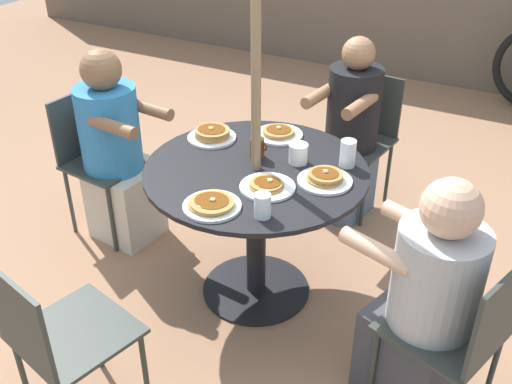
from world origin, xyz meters
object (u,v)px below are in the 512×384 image
patio_chair_south (462,330)px  pancake_plate_e (212,204)px  patio_chair_east (56,335)px  diner_west (349,137)px  pancake_plate_b (267,186)px  drinking_glass_a (348,153)px  patio_chair_north (97,153)px  diner_north (116,156)px  coffee_cup (298,153)px  pancake_plate_a (279,133)px  syrup_bottle (257,147)px  patio_chair_west (361,132)px  pancake_plate_d (325,178)px  diner_south (424,308)px  patio_table (256,199)px  drinking_glass_b (263,206)px  pancake_plate_c (212,135)px

patio_chair_south → pancake_plate_e: size_ratio=3.36×
patio_chair_east → diner_west: bearing=92.9°
pancake_plate_b → drinking_glass_a: (0.24, 0.37, 0.05)m
patio_chair_north → patio_chair_south: bearing=84.0°
diner_west → pancake_plate_b: 1.14m
diner_north → coffee_cup: diner_north is taller
pancake_plate_a → syrup_bottle: bearing=-87.7°
patio_chair_west → pancake_plate_e: 1.56m
pancake_plate_b → drinking_glass_a: bearing=56.6°
patio_chair_east → patio_chair_south: (1.36, 0.76, 0.00)m
patio_chair_north → coffee_cup: coffee_cup is taller
pancake_plate_d → syrup_bottle: (-0.39, 0.07, 0.04)m
patio_chair_west → pancake_plate_d: size_ratio=3.36×
pancake_plate_d → pancake_plate_e: bearing=-129.1°
diner_west → pancake_plate_d: bearing=110.4°
diner_south → pancake_plate_e: 0.98m
patio_table → syrup_bottle: (-0.05, 0.10, 0.23)m
patio_chair_west → patio_chair_north: bearing=45.8°
diner_north → drinking_glass_b: 1.31m
drinking_glass_a → pancake_plate_a: bearing=162.4°
patio_table → diner_south: 0.98m
patio_chair_east → syrup_bottle: (0.23, 1.21, 0.31)m
patio_table → drinking_glass_a: 0.50m
diner_north → pancake_plate_c: diner_north is taller
syrup_bottle → drinking_glass_a: bearing=16.2°
patio_chair_north → pancake_plate_d: (1.48, -0.09, 0.27)m
patio_chair_east → pancake_plate_c: patio_chair_east is taller
patio_table → diner_north: bearing=173.9°
patio_table → pancake_plate_d: pancake_plate_d is taller
diner_north → pancake_plate_b: diner_north is taller
drinking_glass_a → drinking_glass_b: drinking_glass_a is taller
patio_chair_east → diner_south: 1.45m
pancake_plate_d → patio_chair_south: bearing=-27.5°
diner_west → pancake_plate_a: size_ratio=4.52×
pancake_plate_a → pancake_plate_c: 0.35m
diner_north → diner_west: bearing=134.2°
pancake_plate_b → pancake_plate_c: bearing=147.0°
patio_chair_east → pancake_plate_d: patio_chair_east is taller
patio_table → patio_chair_west: patio_chair_west is taller
pancake_plate_e → drinking_glass_b: size_ratio=2.37×
patio_chair_west → patio_chair_east: bearing=86.9°
pancake_plate_a → pancake_plate_d: 0.52m
diner_south → pancake_plate_a: 1.22m
pancake_plate_b → pancake_plate_e: bearing=-118.7°
patio_chair_north → pancake_plate_e: bearing=71.6°
diner_south → coffee_cup: diner_south is taller
diner_west → pancake_plate_e: 1.39m
syrup_bottle → drinking_glass_b: 0.53m
patio_chair_east → diner_west: diner_west is taller
pancake_plate_e → drinking_glass_b: drinking_glass_b is taller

